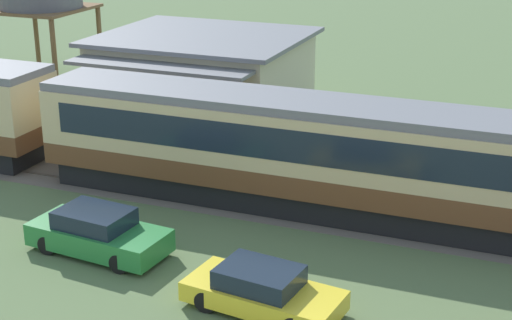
{
  "coord_description": "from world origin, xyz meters",
  "views": [
    {
      "loc": [
        -3.46,
        -24.42,
        11.13
      ],
      "look_at": [
        -12.98,
        -0.59,
        1.85
      ],
      "focal_mm": 55.0,
      "sensor_mm": 36.0,
      "label": 1
    }
  ],
  "objects_px": {
    "parked_car_yellow": "(262,291)",
    "passenger_train": "(333,153)",
    "parked_car_green": "(98,233)",
    "station_building": "(204,74)"
  },
  "relations": [
    {
      "from": "parked_car_green",
      "to": "parked_car_yellow",
      "type": "bearing_deg",
      "value": -7.5
    },
    {
      "from": "parked_car_green",
      "to": "parked_car_yellow",
      "type": "height_order",
      "value": "parked_car_green"
    },
    {
      "from": "passenger_train",
      "to": "parked_car_green",
      "type": "height_order",
      "value": "passenger_train"
    },
    {
      "from": "parked_car_yellow",
      "to": "passenger_train",
      "type": "bearing_deg",
      "value": 98.24
    },
    {
      "from": "passenger_train",
      "to": "station_building",
      "type": "relative_size",
      "value": 6.87
    },
    {
      "from": "passenger_train",
      "to": "parked_car_yellow",
      "type": "bearing_deg",
      "value": -88.63
    },
    {
      "from": "parked_car_green",
      "to": "passenger_train",
      "type": "bearing_deg",
      "value": 49.4
    },
    {
      "from": "parked_car_green",
      "to": "parked_car_yellow",
      "type": "relative_size",
      "value": 1.02
    },
    {
      "from": "parked_car_green",
      "to": "station_building",
      "type": "bearing_deg",
      "value": 108.32
    },
    {
      "from": "station_building",
      "to": "parked_car_green",
      "type": "relative_size",
      "value": 2.12
    }
  ]
}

